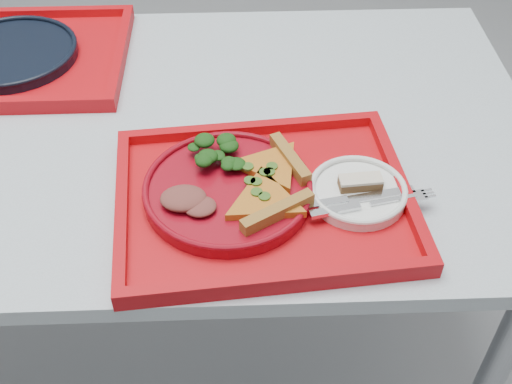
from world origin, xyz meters
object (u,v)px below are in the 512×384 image
at_px(dinner_plate, 228,191).
at_px(tray_main, 264,202).
at_px(tray_far, 13,60).
at_px(dessert_bar, 360,182).
at_px(navy_plate, 11,54).

bearing_deg(dinner_plate, tray_main, -10.30).
height_order(tray_far, dessert_bar, dessert_bar).
bearing_deg(tray_far, dinner_plate, -43.97).
distance_m(tray_far, navy_plate, 0.01).
distance_m(navy_plate, dessert_bar, 0.75).
relative_size(tray_main, dinner_plate, 1.73).
bearing_deg(navy_plate, tray_main, -41.00).
relative_size(navy_plate, dessert_bar, 3.84).
height_order(tray_main, navy_plate, navy_plate).
distance_m(tray_main, tray_far, 0.64).
height_order(tray_main, tray_far, same).
relative_size(tray_far, navy_plate, 1.73).
bearing_deg(tray_far, navy_plate, 0.00).
bearing_deg(tray_main, dessert_bar, -2.15).
xyz_separation_m(navy_plate, dessert_bar, (0.63, -0.41, 0.02)).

